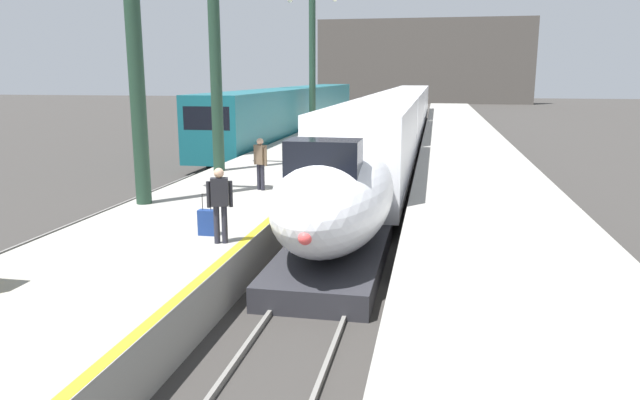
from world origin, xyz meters
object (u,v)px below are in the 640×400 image
at_px(highspeed_train_main, 398,119).
at_px(passenger_mid_platform, 260,160).
at_px(regional_train_adjacent, 296,110).
at_px(station_column_distant, 312,44).
at_px(station_column_far, 214,22).
at_px(rolling_suitcase, 207,222).
at_px(passenger_near_edge, 220,200).

relative_size(highspeed_train_main, passenger_mid_platform, 33.76).
bearing_deg(regional_train_adjacent, station_column_distant, -63.87).
bearing_deg(station_column_distant, regional_train_adjacent, 116.13).
xyz_separation_m(regional_train_adjacent, passenger_mid_platform, (4.95, -26.02, -0.09)).
height_order(highspeed_train_main, passenger_mid_platform, highspeed_train_main).
xyz_separation_m(station_column_far, station_column_distant, (-0.00, 18.00, 0.10)).
bearing_deg(rolling_suitcase, passenger_near_edge, -46.66).
distance_m(station_column_distant, passenger_near_edge, 28.33).
relative_size(passenger_near_edge, rolling_suitcase, 1.72).
relative_size(station_column_far, rolling_suitcase, 9.46).
relative_size(regional_train_adjacent, station_column_distant, 3.86).
relative_size(highspeed_train_main, passenger_near_edge, 33.76).
distance_m(station_column_far, rolling_suitcase, 10.98).
bearing_deg(rolling_suitcase, highspeed_train_main, 83.84).
distance_m(highspeed_train_main, passenger_mid_platform, 20.42).
distance_m(regional_train_adjacent, rolling_suitcase, 32.05).
relative_size(regional_train_adjacent, passenger_mid_platform, 21.66).
height_order(highspeed_train_main, passenger_near_edge, highspeed_train_main).
height_order(station_column_far, rolling_suitcase, station_column_far).
relative_size(regional_train_adjacent, rolling_suitcase, 37.27).
height_order(regional_train_adjacent, passenger_near_edge, regional_train_adjacent).
height_order(highspeed_train_main, rolling_suitcase, highspeed_train_main).
height_order(highspeed_train_main, regional_train_adjacent, regional_train_adjacent).
distance_m(passenger_mid_platform, rolling_suitcase, 5.63).
bearing_deg(regional_train_adjacent, rolling_suitcase, -80.44).
height_order(regional_train_adjacent, station_column_far, station_column_far).
height_order(station_column_far, passenger_mid_platform, station_column_far).
bearing_deg(highspeed_train_main, station_column_distant, 166.99).
bearing_deg(station_column_far, rolling_suitcase, -71.10).
xyz_separation_m(regional_train_adjacent, station_column_far, (2.20, -22.48, 4.50)).
relative_size(passenger_mid_platform, rolling_suitcase, 1.72).
relative_size(station_column_distant, passenger_mid_platform, 5.61).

